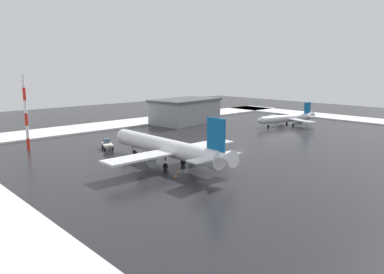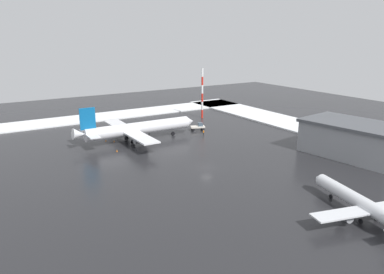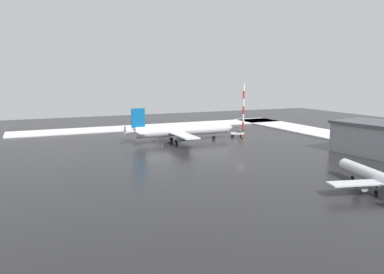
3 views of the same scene
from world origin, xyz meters
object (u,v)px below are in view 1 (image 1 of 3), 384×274
traffic_cone_near_nose (176,176)px  airplane_foreground_jet (287,118)px  ground_crew_by_nose_gear (132,143)px  traffic_cone_wingtip_side (178,172)px  traffic_cone_mid_line (220,166)px  airplane_parked_starboard (167,147)px  ground_crew_mid_apron (124,159)px  cargo_hangar (185,111)px  antenna_mast (26,113)px  pushback_tug (107,144)px

traffic_cone_near_nose → airplane_foreground_jet: bearing=-163.0°
ground_crew_by_nose_gear → traffic_cone_wingtip_side: (7.31, 26.43, -0.70)m
airplane_foreground_jet → traffic_cone_mid_line: bearing=35.2°
airplane_parked_starboard → traffic_cone_mid_line: airplane_parked_starboard is taller
ground_crew_mid_apron → cargo_hangar: (-48.44, -34.60, 3.47)m
airplane_foreground_jet → traffic_cone_near_nose: 72.18m
airplane_parked_starboard → traffic_cone_near_nose: bearing=151.2°
ground_crew_mid_apron → traffic_cone_mid_line: size_ratio=3.11×
traffic_cone_wingtip_side → cargo_hangar: bearing=-133.1°
traffic_cone_near_nose → traffic_cone_mid_line: 11.27m
ground_crew_mid_apron → antenna_mast: antenna_mast is taller
airplane_foreground_jet → traffic_cone_near_nose: airplane_foreground_jet is taller
pushback_tug → ground_crew_by_nose_gear: bearing=-87.7°
pushback_tug → airplane_parked_starboard: bearing=-156.5°
ground_crew_by_nose_gear → traffic_cone_near_nose: (9.38, 28.19, -0.70)m
ground_crew_mid_apron → ground_crew_by_nose_gear: same height
cargo_hangar → traffic_cone_wingtip_side: (44.70, 47.71, -4.17)m
ground_crew_by_nose_gear → cargo_hangar: (-37.39, -21.28, 3.47)m
traffic_cone_near_nose → ground_crew_mid_apron: bearing=-83.6°
ground_crew_by_nose_gear → cargo_hangar: 43.16m
antenna_mast → traffic_cone_mid_line: size_ratio=33.57×
pushback_tug → ground_crew_mid_apron: size_ratio=2.97×
traffic_cone_mid_line → traffic_cone_wingtip_side: bearing=-16.0°
ground_crew_mid_apron → traffic_cone_wingtip_side: (-3.74, 13.11, -0.70)m
traffic_cone_mid_line → cargo_hangar: bearing=-125.2°
pushback_tug → ground_crew_by_nose_gear: size_ratio=2.97×
airplane_foreground_jet → pushback_tug: size_ratio=5.03×
cargo_hangar → traffic_cone_mid_line: size_ratio=48.72×
airplane_parked_starboard → traffic_cone_near_nose: (4.44, 7.89, -3.46)m
airplane_foreground_jet → ground_crew_mid_apron: bearing=19.4°
airplane_foreground_jet → ground_crew_mid_apron: airplane_foreground_jet is taller
pushback_tug → cargo_hangar: size_ratio=0.19×
airplane_foreground_jet → antenna_mast: bearing=0.1°
cargo_hangar → traffic_cone_near_nose: 68.21m
ground_crew_mid_apron → traffic_cone_wingtip_side: 13.65m
antenna_mast → ground_crew_mid_apron: bearing=110.9°
airplane_parked_starboard → traffic_cone_mid_line: bearing=-141.7°
antenna_mast → traffic_cone_near_nose: size_ratio=33.57×
ground_crew_by_nose_gear → traffic_cone_wingtip_side: ground_crew_by_nose_gear is taller
traffic_cone_mid_line → airplane_parked_starboard: bearing=-52.2°
ground_crew_by_nose_gear → traffic_cone_mid_line: size_ratio=3.11×
airplane_parked_starboard → pushback_tug: airplane_parked_starboard is taller
pushback_tug → traffic_cone_mid_line: size_ratio=9.23×
ground_crew_by_nose_gear → cargo_hangar: size_ratio=0.06×
antenna_mast → cargo_hangar: antenna_mast is taller
ground_crew_by_nose_gear → traffic_cone_wingtip_side: 27.43m
airplane_parked_starboard → ground_crew_by_nose_gear: size_ratio=22.21×
cargo_hangar → ground_crew_by_nose_gear: bearing=21.9°
ground_crew_by_nose_gear → antenna_mast: 26.48m
airplane_foreground_jet → pushback_tug: (65.74, -9.10, -1.26)m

